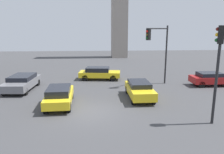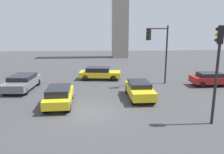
% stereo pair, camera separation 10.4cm
% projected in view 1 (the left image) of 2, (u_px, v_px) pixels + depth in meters
% --- Properties ---
extents(ground_plane, '(83.76, 83.76, 0.00)m').
position_uv_depth(ground_plane, '(90.00, 112.00, 14.92)').
color(ground_plane, '#424244').
extents(traffic_light_1, '(2.55, 1.71, 5.84)m').
position_uv_depth(traffic_light_1, '(158.00, 44.00, 21.13)').
color(traffic_light_1, black).
rests_on(traffic_light_1, ground_plane).
extents(traffic_light_2, '(0.49, 0.43, 5.72)m').
position_uv_depth(traffic_light_2, '(218.00, 58.00, 12.31)').
color(traffic_light_2, black).
rests_on(traffic_light_2, ground_plane).
extents(car_0, '(1.87, 4.25, 1.35)m').
position_uv_depth(car_0, '(139.00, 89.00, 17.76)').
color(car_0, yellow).
rests_on(car_0, ground_plane).
extents(car_1, '(3.98, 1.86, 1.33)m').
position_uv_depth(car_1, '(211.00, 78.00, 21.71)').
color(car_1, maroon).
rests_on(car_1, ground_plane).
extents(car_2, '(2.40, 4.89, 1.34)m').
position_uv_depth(car_2, '(22.00, 82.00, 20.22)').
color(car_2, slate).
rests_on(car_2, ground_plane).
extents(car_3, '(4.64, 2.32, 1.37)m').
position_uv_depth(car_3, '(99.00, 73.00, 24.30)').
color(car_3, yellow).
rests_on(car_3, ground_plane).
extents(car_5, '(2.01, 4.43, 1.41)m').
position_uv_depth(car_5, '(59.00, 95.00, 16.07)').
color(car_5, yellow).
rests_on(car_5, ground_plane).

